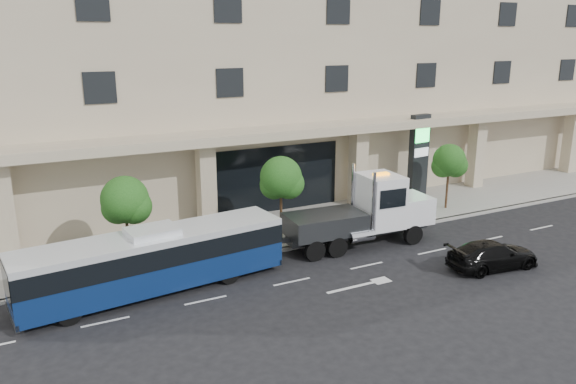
# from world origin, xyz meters

# --- Properties ---
(ground) EXTENTS (120.00, 120.00, 0.00)m
(ground) POSITION_xyz_m (0.00, 0.00, 0.00)
(ground) COLOR black
(ground) RESTS_ON ground
(sidewalk) EXTENTS (120.00, 6.00, 0.15)m
(sidewalk) POSITION_xyz_m (0.00, 5.00, 0.07)
(sidewalk) COLOR gray
(sidewalk) RESTS_ON ground
(curb) EXTENTS (120.00, 0.30, 0.15)m
(curb) POSITION_xyz_m (0.00, 2.00, 0.07)
(curb) COLOR gray
(curb) RESTS_ON ground
(convention_center) EXTENTS (60.00, 17.60, 20.00)m
(convention_center) POSITION_xyz_m (-0.00, 15.42, 9.97)
(convention_center) COLOR tan
(convention_center) RESTS_ON ground
(tree_left) EXTENTS (2.27, 2.20, 4.22)m
(tree_left) POSITION_xyz_m (-9.97, 3.59, 3.11)
(tree_left) COLOR #422B19
(tree_left) RESTS_ON sidewalk
(tree_mid) EXTENTS (2.28, 2.20, 4.38)m
(tree_mid) POSITION_xyz_m (-1.97, 3.59, 3.26)
(tree_mid) COLOR #422B19
(tree_mid) RESTS_ON sidewalk
(tree_right) EXTENTS (2.10, 2.00, 4.04)m
(tree_right) POSITION_xyz_m (9.53, 3.59, 3.04)
(tree_right) COLOR #422B19
(tree_right) RESTS_ON sidewalk
(city_bus) EXTENTS (11.46, 3.55, 2.85)m
(city_bus) POSITION_xyz_m (-9.60, 0.29, 1.45)
(city_bus) COLOR black
(city_bus) RESTS_ON ground
(tow_truck) EXTENTS (9.07, 2.70, 4.11)m
(tow_truck) POSITION_xyz_m (1.58, 0.93, 1.69)
(tow_truck) COLOR #2D3033
(tow_truck) RESTS_ON ground
(black_sedan) EXTENTS (4.67, 2.31, 1.31)m
(black_sedan) POSITION_xyz_m (5.08, -4.39, 0.65)
(black_sedan) COLOR black
(black_sedan) RESTS_ON ground
(signage_pylon) EXTENTS (1.43, 0.67, 5.57)m
(signage_pylon) POSITION_xyz_m (9.22, 6.11, 2.98)
(signage_pylon) COLOR black
(signage_pylon) RESTS_ON sidewalk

